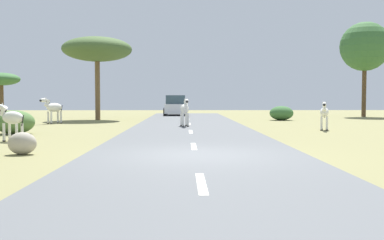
# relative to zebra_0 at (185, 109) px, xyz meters

# --- Properties ---
(ground_plane) EXTENTS (90.00, 90.00, 0.00)m
(ground_plane) POSITION_rel_zebra_0_xyz_m (0.29, -11.85, -0.96)
(ground_plane) COLOR olive
(road) EXTENTS (6.00, 64.00, 0.05)m
(road) POSITION_rel_zebra_0_xyz_m (0.25, -11.85, -0.93)
(road) COLOR #56595B
(road) RESTS_ON ground_plane
(lane_markings) EXTENTS (0.16, 56.00, 0.01)m
(lane_markings) POSITION_rel_zebra_0_xyz_m (0.25, -12.85, -0.90)
(lane_markings) COLOR silver
(lane_markings) RESTS_ON road
(zebra_0) EXTENTS (0.56, 1.61, 1.52)m
(zebra_0) POSITION_rel_zebra_0_xyz_m (0.00, 0.00, 0.00)
(zebra_0) COLOR silver
(zebra_0) RESTS_ON road
(zebra_1) EXTENTS (0.72, 1.46, 1.43)m
(zebra_1) POSITION_rel_zebra_0_xyz_m (6.72, -2.33, -0.10)
(zebra_1) COLOR silver
(zebra_1) RESTS_ON ground_plane
(zebra_2) EXTENTS (1.38, 0.89, 1.40)m
(zebra_2) POSITION_rel_zebra_0_xyz_m (-6.22, -7.66, -0.12)
(zebra_2) COLOR silver
(zebra_2) RESTS_ON ground_plane
(zebra_3) EXTENTS (1.16, 1.52, 1.62)m
(zebra_3) POSITION_rel_zebra_0_xyz_m (-7.95, 3.37, 0.01)
(zebra_3) COLOR silver
(zebra_3) RESTS_ON ground_plane
(car_0) EXTENTS (2.06, 4.36, 1.74)m
(car_0) POSITION_rel_zebra_0_xyz_m (-0.76, 15.44, -0.11)
(car_0) COLOR silver
(car_0) RESTS_ON road
(tree_0) EXTENTS (4.90, 4.90, 5.85)m
(tree_0) POSITION_rel_zebra_0_xyz_m (-6.17, 8.08, 4.00)
(tree_0) COLOR brown
(tree_0) RESTS_ON ground_plane
(tree_1) EXTENTS (4.03, 4.03, 7.82)m
(tree_1) POSITION_rel_zebra_0_xyz_m (14.90, 13.05, 4.82)
(tree_1) COLOR #4C3823
(tree_1) RESTS_ON ground_plane
(tree_2) EXTENTS (2.83, 2.83, 3.52)m
(tree_2) POSITION_rel_zebra_0_xyz_m (-14.25, 11.31, 2.02)
(tree_2) COLOR brown
(tree_2) RESTS_ON ground_plane
(bush_1) EXTENTS (1.71, 1.54, 1.02)m
(bush_1) POSITION_rel_zebra_0_xyz_m (-7.37, -4.33, -0.44)
(bush_1) COLOR #4C7038
(bush_1) RESTS_ON ground_plane
(bush_2) EXTENTS (1.65, 1.49, 0.99)m
(bush_2) POSITION_rel_zebra_0_xyz_m (6.78, 7.33, -0.46)
(bush_2) COLOR #386633
(bush_2) RESTS_ON ground_plane
(rock_0) EXTENTS (0.78, 0.56, 0.62)m
(rock_0) POSITION_rel_zebra_0_xyz_m (-4.50, -11.38, -0.65)
(rock_0) COLOR #A89E8C
(rock_0) RESTS_ON ground_plane
(rock_1) EXTENTS (0.74, 0.75, 0.56)m
(rock_1) POSITION_rel_zebra_0_xyz_m (-9.78, 1.59, -0.68)
(rock_1) COLOR gray
(rock_1) RESTS_ON ground_plane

